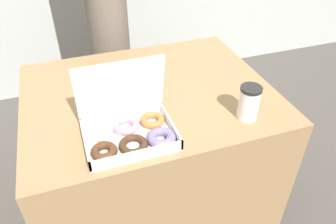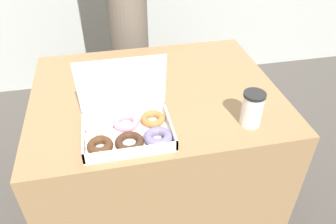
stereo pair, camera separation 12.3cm
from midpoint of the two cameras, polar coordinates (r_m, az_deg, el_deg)
The scene contains 4 objects.
ground_plane at distance 1.96m, azimuth -4.53°, elevation -14.23°, with size 14.00×14.00×0.00m, color #4C4742.
table at distance 1.69m, azimuth -5.11°, elevation -6.64°, with size 1.09×0.87×0.72m.
donut_box at distance 1.21m, azimuth -9.89°, elevation -2.92°, with size 0.34×0.25×0.28m.
coffee_cup at distance 1.30m, azimuth 11.31°, elevation 1.53°, with size 0.08×0.08×0.14m.
Camera 1 is at (-0.31, -1.18, 1.53)m, focal length 35.00 mm.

